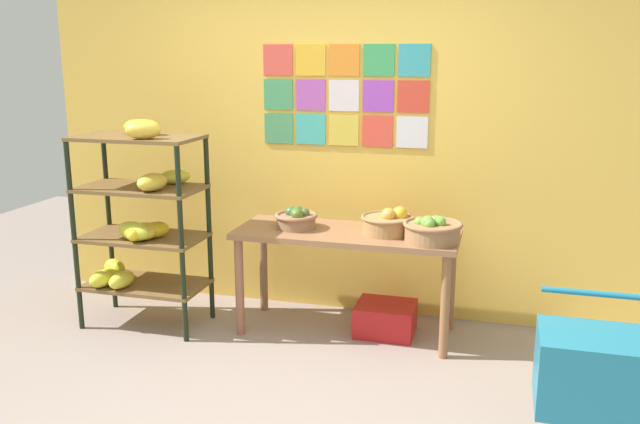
% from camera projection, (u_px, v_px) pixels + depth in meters
% --- Properties ---
extents(ground, '(9.44, 9.44, 0.00)m').
position_uv_depth(ground, '(250.00, 419.00, 3.59)').
color(ground, gray).
extents(back_wall_with_art, '(4.50, 0.07, 2.65)m').
position_uv_depth(back_wall_with_art, '(332.00, 136.00, 4.92)').
color(back_wall_with_art, '#EABA49').
rests_on(back_wall_with_art, ground).
extents(banana_shelf_unit, '(0.86, 0.57, 1.49)m').
position_uv_depth(banana_shelf_unit, '(140.00, 212.00, 4.66)').
color(banana_shelf_unit, black).
rests_on(banana_shelf_unit, ground).
extents(display_table, '(1.53, 0.60, 0.74)m').
position_uv_depth(display_table, '(347.00, 245.00, 4.58)').
color(display_table, '#8F623F').
rests_on(display_table, ground).
extents(fruit_basket_centre, '(0.35, 0.35, 0.19)m').
position_uv_depth(fruit_basket_centre, '(388.00, 222.00, 4.48)').
color(fruit_basket_centre, '#A47A47').
rests_on(fruit_basket_centre, display_table).
extents(fruit_basket_back_right, '(0.30, 0.30, 0.15)m').
position_uv_depth(fruit_basket_back_right, '(296.00, 218.00, 4.63)').
color(fruit_basket_back_right, '#92684B').
rests_on(fruit_basket_back_right, display_table).
extents(fruit_basket_back_left, '(0.38, 0.38, 0.18)m').
position_uv_depth(fruit_basket_back_left, '(432.00, 230.00, 4.28)').
color(fruit_basket_back_left, '#9B6F48').
rests_on(fruit_basket_back_left, display_table).
extents(produce_crate_under_table, '(0.41, 0.35, 0.22)m').
position_uv_depth(produce_crate_under_table, '(385.00, 319.00, 4.67)').
color(produce_crate_under_table, red).
rests_on(produce_crate_under_table, ground).
extents(shopping_cart, '(0.51, 0.43, 0.82)m').
position_uv_depth(shopping_cart, '(593.00, 378.00, 3.05)').
color(shopping_cart, black).
rests_on(shopping_cart, ground).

